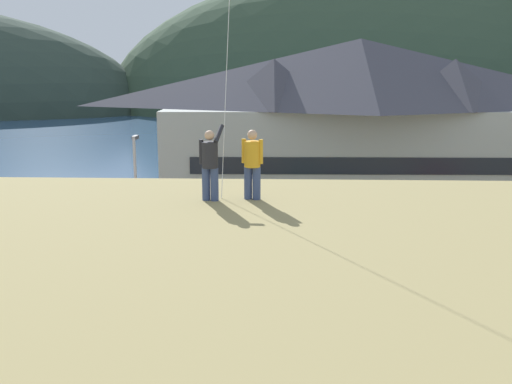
# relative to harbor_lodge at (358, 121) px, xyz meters

# --- Properties ---
(ground_plane) EXTENTS (600.00, 600.00, 0.00)m
(ground_plane) POSITION_rel_harbor_lodge_xyz_m (-7.64, -21.28, -6.54)
(ground_plane) COLOR #66604C
(parking_lot_pad) EXTENTS (40.00, 20.00, 0.10)m
(parking_lot_pad) POSITION_rel_harbor_lodge_xyz_m (-7.64, -16.28, -6.49)
(parking_lot_pad) COLOR slate
(parking_lot_pad) RESTS_ON ground
(bay_water) EXTENTS (360.00, 84.00, 0.03)m
(bay_water) POSITION_rel_harbor_lodge_xyz_m (-7.64, 38.72, -6.52)
(bay_water) COLOR navy
(bay_water) RESTS_ON ground
(far_hill_east_peak) EXTENTS (130.69, 70.03, 64.93)m
(far_hill_east_peak) POSITION_rel_harbor_lodge_xyz_m (18.44, 100.02, -6.54)
(far_hill_east_peak) COLOR #334733
(far_hill_east_peak) RESTS_ON ground
(harbor_lodge) EXTENTS (28.98, 12.17, 12.30)m
(harbor_lodge) POSITION_rel_harbor_lodge_xyz_m (0.00, 0.00, 0.00)
(harbor_lodge) COLOR #999E99
(harbor_lodge) RESTS_ON ground
(wharf_dock) EXTENTS (3.20, 10.74, 0.70)m
(wharf_dock) POSITION_rel_harbor_lodge_xyz_m (-10.19, 11.71, -6.19)
(wharf_dock) COLOR #70604C
(wharf_dock) RESTS_ON ground
(moored_boat_wharfside) EXTENTS (2.53, 7.24, 2.16)m
(moored_boat_wharfside) POSITION_rel_harbor_lodge_xyz_m (-13.68, 11.64, -5.82)
(moored_boat_wharfside) COLOR #23564C
(moored_boat_wharfside) RESTS_ON ground
(parked_car_front_row_red) EXTENTS (4.22, 2.10, 1.82)m
(parked_car_front_row_red) POSITION_rel_harbor_lodge_xyz_m (-6.91, -14.75, -5.47)
(parked_car_front_row_red) COLOR slate
(parked_car_front_row_red) RESTS_ON parking_lot_pad
(parked_car_back_row_left) EXTENTS (4.20, 2.06, 1.82)m
(parked_car_back_row_left) POSITION_rel_harbor_lodge_xyz_m (-2.74, -19.62, -5.47)
(parked_car_back_row_left) COLOR #236633
(parked_car_back_row_left) RESTS_ON parking_lot_pad
(parked_car_mid_row_far) EXTENTS (4.30, 2.26, 1.82)m
(parked_car_mid_row_far) POSITION_rel_harbor_lodge_xyz_m (0.20, -15.72, -5.47)
(parked_car_mid_row_far) COLOR slate
(parked_car_mid_row_far) RESTS_ON parking_lot_pad
(parked_car_front_row_silver) EXTENTS (4.30, 2.24, 1.82)m
(parked_car_front_row_silver) POSITION_rel_harbor_lodge_xyz_m (-7.32, -21.20, -5.47)
(parked_car_front_row_silver) COLOR #B28923
(parked_car_front_row_silver) RESTS_ON parking_lot_pad
(parked_car_mid_row_center) EXTENTS (4.21, 2.07, 1.82)m
(parked_car_mid_row_center) POSITION_rel_harbor_lodge_xyz_m (-16.50, -15.69, -5.47)
(parked_car_mid_row_center) COLOR red
(parked_car_mid_row_center) RESTS_ON parking_lot_pad
(parking_light_pole) EXTENTS (0.24, 0.78, 6.58)m
(parking_light_pole) POSITION_rel_harbor_lodge_xyz_m (-13.62, -10.73, -2.62)
(parking_light_pole) COLOR #ADADB2
(parking_light_pole) RESTS_ON parking_lot_pad
(person_kite_flyer) EXTENTS (0.60, 0.62, 1.86)m
(person_kite_flyer) POSITION_rel_harbor_lodge_xyz_m (-7.39, -28.25, 1.60)
(person_kite_flyer) COLOR #384770
(person_kite_flyer) RESTS_ON grassy_hill_foreground
(person_companion) EXTENTS (0.54, 0.40, 1.74)m
(person_companion) POSITION_rel_harbor_lodge_xyz_m (-6.36, -28.08, 1.58)
(person_companion) COLOR #384770
(person_companion) RESTS_ON grassy_hill_foreground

